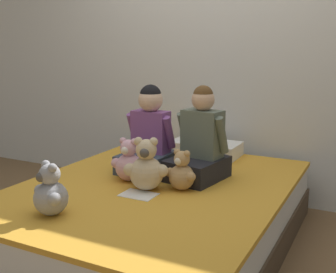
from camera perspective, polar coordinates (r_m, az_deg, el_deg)
name	(u,v)px	position (r m, az deg, el deg)	size (l,w,h in m)	color
ground_plane	(156,244)	(2.88, -1.59, -14.31)	(14.00, 14.00, 0.00)	brown
wall_behind_bed	(221,50)	(3.63, 7.24, 11.53)	(8.00, 0.06, 2.50)	silver
bed	(156,215)	(2.79, -1.61, -10.52)	(1.61, 2.03, 0.42)	#473828
child_on_left	(149,137)	(2.96, -2.60, -0.09)	(0.35, 0.40, 0.61)	#384251
child_on_right	(200,144)	(2.79, 4.36, -1.06)	(0.38, 0.44, 0.62)	black
teddy_bear_held_by_left_child	(129,163)	(2.77, -5.34, -3.57)	(0.24, 0.18, 0.29)	#DBA3B2
teddy_bear_held_by_right_child	(182,173)	(2.59, 1.85, -4.96)	(0.21, 0.16, 0.25)	tan
teddy_bear_between_children	(146,168)	(2.58, -2.97, -4.28)	(0.26, 0.21, 0.33)	#D1B78E
teddy_bear_at_foot_of_bed	(50,193)	(2.29, -15.66, -7.35)	(0.23, 0.18, 0.29)	#939399
pillow_at_headboard	(205,148)	(3.43, 5.09, -1.61)	(0.55, 0.31, 0.11)	white
sign_card	(139,195)	(2.53, -4.02, -7.87)	(0.21, 0.15, 0.00)	white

